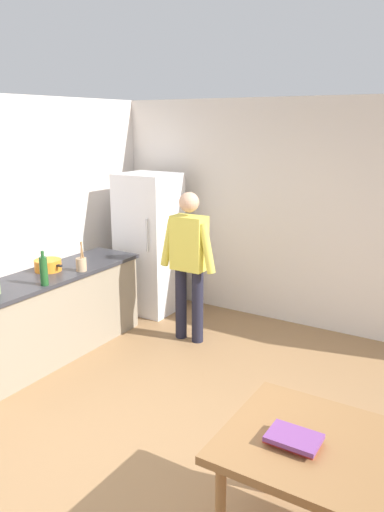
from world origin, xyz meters
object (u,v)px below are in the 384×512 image
at_px(utensil_jar, 81,264).
at_px(bottle_wine_green, 44,271).
at_px(cooking_pot, 48,265).
at_px(dining_table, 353,467).
at_px(refrigerator, 149,243).
at_px(book_stack, 293,439).
at_px(person, 189,257).

xyz_separation_m(utensil_jar, bottle_wine_green, (0.03, -0.54, 0.07)).
xyz_separation_m(cooking_pot, utensil_jar, (0.31, 0.18, 0.02)).
height_order(dining_table, bottle_wine_green, bottle_wine_green).
distance_m(refrigerator, bottle_wine_green, 1.91).
relative_size(utensil_jar, book_stack, 1.10).
relative_size(cooking_pot, utensil_jar, 1.25).
height_order(person, cooking_pot, person).
relative_size(person, utensil_jar, 5.31).
distance_m(dining_table, cooking_pot, 3.69).
height_order(cooking_pot, book_stack, cooking_pot).
xyz_separation_m(dining_table, book_stack, (-0.30, -0.09, 0.11)).
height_order(bottle_wine_green, book_stack, bottle_wine_green).
bearing_deg(utensil_jar, cooking_pot, -149.95).
bearing_deg(person, book_stack, -47.52).
distance_m(refrigerator, person, 1.10).
bearing_deg(refrigerator, utensil_jar, -85.02).
relative_size(bottle_wine_green, book_stack, 1.17).
height_order(refrigerator, bottle_wine_green, refrigerator).
relative_size(dining_table, book_stack, 4.81).
bearing_deg(utensil_jar, book_stack, -26.33).
bearing_deg(bottle_wine_green, book_stack, -17.30).
bearing_deg(cooking_pot, person, 40.96).
bearing_deg(book_stack, cooking_pot, 158.64).
bearing_deg(person, bottle_wine_green, -120.75).
height_order(person, book_stack, person).
xyz_separation_m(bottle_wine_green, book_stack, (2.85, -0.89, -0.27)).
bearing_deg(dining_table, utensil_jar, 157.22).
bearing_deg(refrigerator, dining_table, -39.29).
height_order(utensil_jar, bottle_wine_green, bottle_wine_green).
height_order(dining_table, book_stack, book_stack).
xyz_separation_m(person, cooking_pot, (-1.14, -0.99, -0.02)).
distance_m(cooking_pot, utensil_jar, 0.36).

